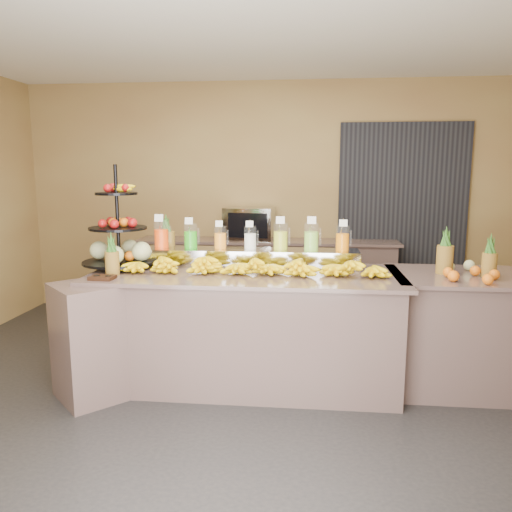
% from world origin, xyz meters
% --- Properties ---
extents(ground, '(6.00, 6.00, 0.00)m').
position_xyz_m(ground, '(0.00, 0.00, 0.00)').
color(ground, black).
rests_on(ground, ground).
extents(room_envelope, '(6.04, 5.02, 2.82)m').
position_xyz_m(room_envelope, '(0.19, 0.79, 1.88)').
color(room_envelope, brown).
rests_on(room_envelope, ground).
extents(buffet_counter, '(2.75, 1.25, 0.93)m').
position_xyz_m(buffet_counter, '(-0.12, 0.26, 0.47)').
color(buffet_counter, gray).
rests_on(buffet_counter, ground).
extents(right_counter, '(1.08, 0.88, 0.93)m').
position_xyz_m(right_counter, '(1.70, 0.40, 0.47)').
color(right_counter, gray).
rests_on(right_counter, ground).
extents(back_ledge, '(3.10, 0.55, 0.93)m').
position_xyz_m(back_ledge, '(0.00, 2.25, 0.47)').
color(back_ledge, gray).
rests_on(back_ledge, ground).
extents(pitcher_tray, '(1.85, 0.30, 0.15)m').
position_xyz_m(pitcher_tray, '(-0.00, 0.58, 1.01)').
color(pitcher_tray, gray).
rests_on(pitcher_tray, buffet_counter).
extents(juice_pitcher_orange_a, '(0.13, 0.13, 0.31)m').
position_xyz_m(juice_pitcher_orange_a, '(-0.78, 0.58, 1.18)').
color(juice_pitcher_orange_a, silver).
rests_on(juice_pitcher_orange_a, pitcher_tray).
extents(juice_pitcher_green, '(0.12, 0.12, 0.28)m').
position_xyz_m(juice_pitcher_green, '(-0.52, 0.58, 1.18)').
color(juice_pitcher_green, silver).
rests_on(juice_pitcher_green, pitcher_tray).
extents(juice_pitcher_orange_b, '(0.11, 0.11, 0.26)m').
position_xyz_m(juice_pitcher_orange_b, '(-0.26, 0.58, 1.17)').
color(juice_pitcher_orange_b, silver).
rests_on(juice_pitcher_orange_b, pitcher_tray).
extents(juice_pitcher_milk, '(0.11, 0.11, 0.26)m').
position_xyz_m(juice_pitcher_milk, '(-0.00, 0.58, 1.17)').
color(juice_pitcher_milk, silver).
rests_on(juice_pitcher_milk, pitcher_tray).
extents(juice_pitcher_lemon, '(0.12, 0.13, 0.30)m').
position_xyz_m(juice_pitcher_lemon, '(0.26, 0.58, 1.18)').
color(juice_pitcher_lemon, silver).
rests_on(juice_pitcher_lemon, pitcher_tray).
extents(juice_pitcher_lime, '(0.12, 0.13, 0.30)m').
position_xyz_m(juice_pitcher_lime, '(0.52, 0.58, 1.18)').
color(juice_pitcher_lime, silver).
rests_on(juice_pitcher_lime, pitcher_tray).
extents(juice_pitcher_orange_c, '(0.11, 0.12, 0.28)m').
position_xyz_m(juice_pitcher_orange_c, '(0.78, 0.58, 1.17)').
color(juice_pitcher_orange_c, silver).
rests_on(juice_pitcher_orange_c, pitcher_tray).
extents(banana_heap, '(2.14, 0.19, 0.18)m').
position_xyz_m(banana_heap, '(0.05, 0.28, 1.01)').
color(banana_heap, yellow).
rests_on(banana_heap, buffet_counter).
extents(fruit_stand, '(0.78, 0.78, 0.87)m').
position_xyz_m(fruit_stand, '(-1.06, 0.41, 1.15)').
color(fruit_stand, black).
rests_on(fruit_stand, buffet_counter).
extents(condiment_caddy, '(0.19, 0.14, 0.03)m').
position_xyz_m(condiment_caddy, '(-1.06, -0.06, 0.94)').
color(condiment_caddy, black).
rests_on(condiment_caddy, buffet_counter).
extents(pineapple_left_a, '(0.11, 0.11, 0.35)m').
position_xyz_m(pineapple_left_a, '(-1.04, 0.10, 1.05)').
color(pineapple_left_a, brown).
rests_on(pineapple_left_a, buffet_counter).
extents(pineapple_left_b, '(0.15, 0.15, 0.44)m').
position_xyz_m(pineapple_left_b, '(-0.77, 0.70, 1.10)').
color(pineapple_left_b, brown).
rests_on(pineapple_left_b, buffet_counter).
extents(right_fruit_pile, '(0.43, 0.41, 0.23)m').
position_xyz_m(right_fruit_pile, '(1.72, 0.30, 1.00)').
color(right_fruit_pile, brown).
rests_on(right_fruit_pile, right_counter).
extents(oven_warmer, '(0.61, 0.45, 0.38)m').
position_xyz_m(oven_warmer, '(-0.20, 2.25, 1.12)').
color(oven_warmer, gray).
rests_on(oven_warmer, back_ledge).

